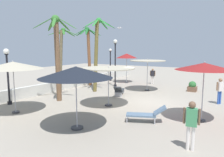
% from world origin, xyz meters
% --- Properties ---
extents(ground_plane, '(56.00, 56.00, 0.00)m').
position_xyz_m(ground_plane, '(0.00, 0.00, 0.00)').
color(ground_plane, '#9E9384').
extents(boundary_wall, '(25.20, 0.30, 0.81)m').
position_xyz_m(boundary_wall, '(0.00, 8.06, 0.40)').
color(boundary_wall, silver).
rests_on(boundary_wall, ground_plane).
extents(patio_umbrella_0, '(2.96, 2.96, 2.70)m').
position_xyz_m(patio_umbrella_0, '(3.78, 1.67, 2.46)').
color(patio_umbrella_0, '#333338').
rests_on(patio_umbrella_0, ground_plane).
extents(patio_umbrella_1, '(3.19, 3.19, 2.88)m').
position_xyz_m(patio_umbrella_1, '(-5.92, 5.41, 2.62)').
color(patio_umbrella_1, '#333338').
rests_on(patio_umbrella_1, ground_plane).
extents(patio_umbrella_2, '(3.18, 3.18, 2.80)m').
position_xyz_m(patio_umbrella_2, '(-5.93, 0.98, 2.50)').
color(patio_umbrella_2, '#333338').
rests_on(patio_umbrella_2, ground_plane).
extents(patio_umbrella_3, '(2.18, 2.18, 3.09)m').
position_xyz_m(patio_umbrella_3, '(6.56, 5.09, 2.79)').
color(patio_umbrella_3, '#333338').
rests_on(patio_umbrella_3, ground_plane).
extents(patio_umbrella_4, '(3.20, 3.20, 2.47)m').
position_xyz_m(patio_umbrella_4, '(-2.01, 1.84, 2.27)').
color(patio_umbrella_4, '#333338').
rests_on(patio_umbrella_4, ground_plane).
extents(patio_umbrella_5, '(2.70, 2.70, 2.91)m').
position_xyz_m(patio_umbrella_5, '(-2.02, -3.53, 2.67)').
color(patio_umbrella_5, '#333338').
rests_on(patio_umbrella_5, ground_plane).
extents(palm_tree_0, '(2.86, 2.80, 6.04)m').
position_xyz_m(palm_tree_0, '(1.54, 5.23, 3.77)').
color(palm_tree_0, brown).
rests_on(palm_tree_0, ground_plane).
extents(palm_tree_1, '(2.63, 2.74, 5.67)m').
position_xyz_m(palm_tree_1, '(-2.68, 5.44, 3.45)').
color(palm_tree_1, brown).
rests_on(palm_tree_1, ground_plane).
extents(palm_tree_2, '(2.61, 2.62, 5.53)m').
position_xyz_m(palm_tree_2, '(3.23, 7.42, 3.51)').
color(palm_tree_2, brown).
rests_on(palm_tree_2, ground_plane).
extents(palm_tree_3, '(2.36, 2.38, 5.19)m').
position_xyz_m(palm_tree_3, '(-0.30, 7.40, 3.25)').
color(palm_tree_3, brown).
rests_on(palm_tree_3, ground_plane).
extents(lamp_post_0, '(0.33, 0.33, 3.55)m').
position_xyz_m(lamp_post_0, '(7.03, 7.37, 2.03)').
color(lamp_post_0, black).
rests_on(lamp_post_0, ground_plane).
extents(lamp_post_1, '(0.35, 0.35, 3.52)m').
position_xyz_m(lamp_post_1, '(-5.00, 7.40, 2.13)').
color(lamp_post_1, black).
rests_on(lamp_post_1, ground_plane).
extents(lamp_post_2, '(0.38, 0.38, 4.36)m').
position_xyz_m(lamp_post_2, '(3.99, 4.93, 2.73)').
color(lamp_post_2, black).
rests_on(lamp_post_2, ground_plane).
extents(lounge_chair_0, '(1.25, 1.94, 0.84)m').
position_xyz_m(lounge_chair_0, '(-3.56, -1.28, 0.40)').
color(lounge_chair_0, '#B7B7BC').
rests_on(lounge_chair_0, ground_plane).
extents(lounge_chair_1, '(1.94, 1.18, 0.83)m').
position_xyz_m(lounge_chair_1, '(0.95, 2.77, 0.40)').
color(lounge_chair_1, '#B7B7BC').
rests_on(lounge_chair_1, ground_plane).
extents(guest_0, '(0.30, 0.55, 1.74)m').
position_xyz_m(guest_0, '(-5.40, -3.69, 1.06)').
color(guest_0, silver).
rests_on(guest_0, ground_plane).
extents(guest_1, '(0.45, 0.41, 1.67)m').
position_xyz_m(guest_1, '(2.07, -3.95, 1.01)').
color(guest_1, '#3359B2').
rests_on(guest_1, ground_plane).
extents(guest_2, '(0.28, 0.56, 1.56)m').
position_xyz_m(guest_2, '(7.28, 2.52, 0.94)').
color(guest_2, silver).
rests_on(guest_2, ground_plane).
extents(seagull_0, '(1.04, 0.38, 0.15)m').
position_xyz_m(seagull_0, '(5.86, 5.55, 5.58)').
color(seagull_0, white).
extents(planter, '(0.70, 0.70, 0.85)m').
position_xyz_m(planter, '(5.48, -1.65, 0.38)').
color(planter, brown).
rests_on(planter, ground_plane).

